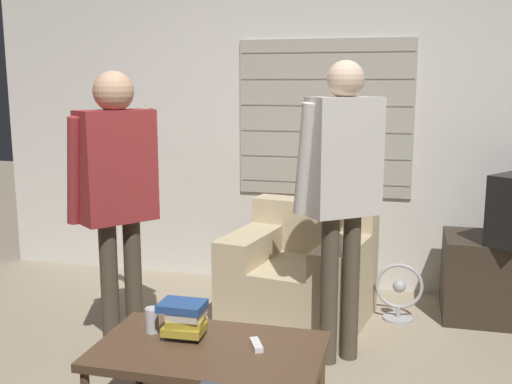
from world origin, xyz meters
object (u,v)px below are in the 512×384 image
coffee_table (209,354)px  person_right_standing (342,176)px  book_stack (185,319)px  spare_remote (256,345)px  armchair_beige (301,274)px  floor_fan (399,293)px  person_left_standing (116,181)px  soda_can (152,320)px

coffee_table → person_right_standing: 1.21m
coffee_table → book_stack: 0.21m
person_right_standing → spare_remote: person_right_standing is taller
armchair_beige → book_stack: size_ratio=4.62×
floor_fan → armchair_beige: bearing=-169.4°
armchair_beige → person_right_standing: (0.32, -0.56, 0.77)m
coffee_table → person_left_standing: size_ratio=0.64×
armchair_beige → coffee_table: (-0.19, -1.38, 0.04)m
book_stack → floor_fan: bearing=55.1°
soda_can → spare_remote: (0.54, -0.04, -0.05)m
coffee_table → soda_can: bearing=164.2°
coffee_table → person_right_standing: size_ratio=0.62×
armchair_beige → spare_remote: armchair_beige is taller
person_right_standing → spare_remote: bearing=-149.3°
floor_fan → book_stack: bearing=-124.9°
person_left_standing → floor_fan: (1.56, 0.97, -0.86)m
person_right_standing → soda_can: person_right_standing is taller
armchair_beige → coffee_table: armchair_beige is taller
person_right_standing → book_stack: person_right_standing is taller
person_left_standing → spare_remote: person_left_standing is taller
soda_can → floor_fan: soda_can is taller
armchair_beige → soda_can: armchair_beige is taller
book_stack → soda_can: bearing=175.0°
coffee_table → spare_remote: spare_remote is taller
armchair_beige → spare_remote: 1.33m
armchair_beige → book_stack: bearing=86.0°
book_stack → soda_can: 0.18m
book_stack → spare_remote: 0.37m
person_left_standing → book_stack: bearing=-91.1°
coffee_table → person_right_standing: person_right_standing is taller
person_left_standing → person_right_standing: bearing=-38.9°
armchair_beige → person_left_standing: person_left_standing is taller
coffee_table → floor_fan: (0.85, 1.50, -0.16)m
armchair_beige → person_left_standing: (-0.90, -0.85, 0.74)m
coffee_table → person_right_standing: (0.51, 0.82, 0.73)m
person_left_standing → spare_remote: 1.23m
book_stack → soda_can: (-0.18, 0.02, -0.03)m
person_left_standing → person_right_standing: person_right_standing is taller
coffee_table → soda_can: soda_can is taller
book_stack → spare_remote: bearing=-4.1°
coffee_table → book_stack: book_stack is taller
person_right_standing → spare_remote: size_ratio=12.72×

